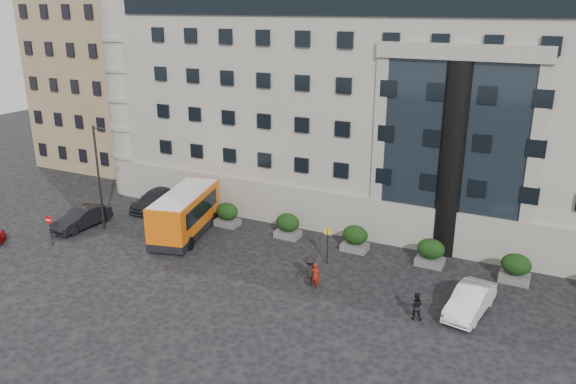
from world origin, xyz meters
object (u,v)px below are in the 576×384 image
at_px(red_truck, 172,157).
at_px(parked_car_d, 188,185).
at_px(parked_car_c, 156,199).
at_px(pedestrian_b, 416,306).
at_px(pedestrian_c, 310,271).
at_px(white_taxi, 470,301).
at_px(hedge_c, 355,238).
at_px(hedge_a, 227,214).
at_px(hedge_e, 516,268).
at_px(bus_stop_sign, 328,240).
at_px(pedestrian_a, 315,275).
at_px(parked_car_b, 82,218).
at_px(hedge_d, 431,252).
at_px(street_lamp, 99,174).
at_px(no_entry_sign, 49,224).
at_px(minibus, 185,212).
at_px(hedge_b, 288,225).

relative_size(red_truck, parked_car_d, 1.03).
height_order(parked_car_c, pedestrian_b, pedestrian_b).
relative_size(red_truck, pedestrian_c, 2.83).
xyz_separation_m(white_taxi, pedestrian_b, (-2.52, -1.94, 0.03)).
bearing_deg(hedge_c, hedge_a, 180.00).
relative_size(hedge_e, bus_stop_sign, 0.73).
bearing_deg(hedge_a, white_taxi, -14.90).
bearing_deg(pedestrian_c, pedestrian_a, 129.75).
distance_m(hedge_a, red_truck, 16.98).
bearing_deg(parked_car_b, hedge_d, 14.50).
xyz_separation_m(street_lamp, pedestrian_b, (24.36, -2.18, -3.57)).
bearing_deg(parked_car_b, bus_stop_sign, 10.08).
distance_m(no_entry_sign, parked_car_b, 3.71).
relative_size(white_taxi, pedestrian_b, 2.92).
bearing_deg(white_taxi, hedge_e, 78.73).
xyz_separation_m(hedge_a, white_taxi, (18.94, -5.04, -0.16)).
height_order(minibus, pedestrian_b, minibus).
height_order(red_truck, parked_car_c, red_truck).
height_order(white_taxi, pedestrian_a, pedestrian_a).
distance_m(bus_stop_sign, white_taxi, 9.75).
height_order(bus_stop_sign, pedestrian_c, bus_stop_sign).
bearing_deg(pedestrian_c, white_taxi, 151.56).
bearing_deg(hedge_c, street_lamp, -165.33).
bearing_deg(pedestrian_c, street_lamp, -38.56).
bearing_deg(street_lamp, parked_car_d, 87.50).
bearing_deg(red_truck, parked_car_d, -55.85).
relative_size(parked_car_b, pedestrian_a, 2.92).
relative_size(street_lamp, minibus, 0.98).
height_order(white_taxi, pedestrian_c, pedestrian_c).
bearing_deg(hedge_b, parked_car_d, 157.57).
relative_size(hedge_b, red_truck, 0.34).
bearing_deg(hedge_c, red_truck, 155.95).
distance_m(street_lamp, white_taxi, 27.12).
bearing_deg(pedestrian_b, parked_car_b, -12.55).
distance_m(no_entry_sign, parked_car_d, 14.19).
relative_size(hedge_a, street_lamp, 0.23).
height_order(parked_car_c, pedestrian_c, pedestrian_c).
relative_size(pedestrian_a, pedestrian_b, 1.02).
height_order(hedge_b, no_entry_sign, no_entry_sign).
relative_size(bus_stop_sign, pedestrian_a, 1.56).
height_order(bus_stop_sign, no_entry_sign, bus_stop_sign).
xyz_separation_m(hedge_e, pedestrian_b, (-4.38, -6.98, -0.14)).
height_order(parked_car_c, parked_car_d, parked_car_c).
relative_size(street_lamp, bus_stop_sign, 3.17).
relative_size(street_lamp, no_entry_sign, 3.45).
relative_size(street_lamp, parked_car_b, 1.69).
bearing_deg(white_taxi, street_lamp, -171.49).
bearing_deg(hedge_e, street_lamp, -170.52).
height_order(bus_stop_sign, parked_car_c, bus_stop_sign).
xyz_separation_m(hedge_d, bus_stop_sign, (-6.10, -2.80, 0.80)).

